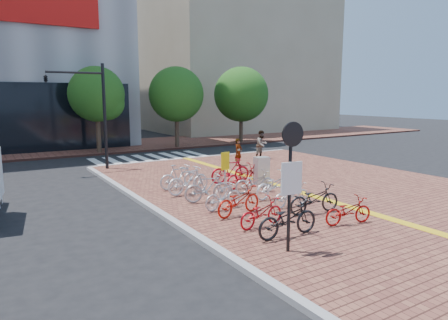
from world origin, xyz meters
TOP-DOWN VIEW (x-y plane):
  - ground at (0.00, 0.00)m, footprint 120.00×120.00m
  - kerb_west at (-4.00, -5.00)m, footprint 0.25×34.00m
  - kerb_north at (3.00, 12.00)m, footprint 14.00×0.25m
  - far_sidewalk at (0.00, 21.00)m, footprint 70.00×8.00m
  - building_beige at (18.00, 32.00)m, footprint 20.00×18.00m
  - crosswalk at (0.50, 14.00)m, footprint 7.50×4.00m
  - street_trees at (5.04, 17.45)m, footprint 16.20×4.60m
  - bike_0 at (-1.91, -2.50)m, footprint 2.02×0.76m
  - bike_1 at (-2.01, -1.40)m, footprint 1.73×0.77m
  - bike_2 at (-1.93, -0.05)m, footprint 1.95×0.98m
  - bike_3 at (-2.01, 0.79)m, footprint 1.63×0.68m
  - bike_4 at (-1.99, 1.93)m, footprint 1.88×0.85m
  - bike_5 at (-2.07, 3.38)m, footprint 1.96×0.75m
  - bike_6 at (-1.99, 4.39)m, footprint 1.78×0.51m
  - bike_7 at (0.41, -2.63)m, footprint 1.72×0.88m
  - bike_8 at (0.35, -1.23)m, footprint 2.01×0.92m
  - bike_9 at (0.28, -0.15)m, footprint 1.66×0.65m
  - bike_10 at (0.52, 1.11)m, footprint 2.05×0.97m
  - bike_11 at (0.37, 2.21)m, footprint 1.80×0.89m
  - bike_12 at (0.46, 3.17)m, footprint 2.03×1.01m
  - bike_13 at (0.49, 4.25)m, footprint 1.97×0.71m
  - pedestrian_a at (3.39, 7.97)m, footprint 0.66×0.56m
  - pedestrian_b at (6.08, 9.35)m, footprint 0.96×0.81m
  - utility_box at (1.29, 2.98)m, footprint 0.64×0.49m
  - yellow_sign at (-0.62, 2.90)m, footprint 0.45×0.16m
  - notice_sign at (-2.59, -3.36)m, footprint 0.61×0.16m
  - traffic_light_pole at (-4.56, 10.95)m, footprint 3.02×1.16m

SIDE VIEW (x-z plane):
  - ground at x=0.00m, z-range 0.00..0.00m
  - crosswalk at x=0.50m, z-range 0.00..0.01m
  - far_sidewalk at x=0.00m, z-range 0.00..0.15m
  - kerb_west at x=-4.00m, z-range 0.00..0.15m
  - kerb_north at x=3.00m, z-range 0.00..0.15m
  - bike_9 at x=0.28m, z-range 0.15..1.01m
  - bike_7 at x=0.41m, z-range 0.15..1.01m
  - bike_1 at x=-2.01m, z-range 0.15..1.03m
  - bike_11 at x=0.37m, z-range 0.15..1.05m
  - bike_3 at x=-2.01m, z-range 0.15..1.10m
  - bike_2 at x=-1.93m, z-range 0.15..1.13m
  - bike_8 at x=0.35m, z-range 0.15..1.17m
  - bike_12 at x=0.46m, z-range 0.15..1.17m
  - bike_10 at x=0.52m, z-range 0.15..1.18m
  - bike_0 at x=-1.91m, z-range 0.15..1.20m
  - bike_6 at x=-1.99m, z-range 0.15..1.22m
  - bike_4 at x=-1.99m, z-range 0.15..1.24m
  - bike_5 at x=-2.07m, z-range 0.15..1.30m
  - bike_13 at x=0.49m, z-range 0.15..1.31m
  - utility_box at x=1.29m, z-range 0.15..1.46m
  - pedestrian_a at x=3.39m, z-range 0.15..1.69m
  - pedestrian_b at x=6.08m, z-range 0.15..1.93m
  - yellow_sign at x=-0.62m, z-range 0.47..2.13m
  - notice_sign at x=-2.59m, z-range 0.58..3.89m
  - traffic_light_pole at x=-4.56m, z-range 1.22..6.84m
  - street_trees at x=5.04m, z-range 0.92..7.27m
  - building_beige at x=18.00m, z-range 0.00..18.00m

